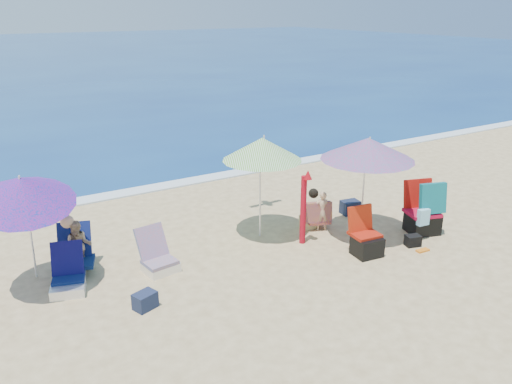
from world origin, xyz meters
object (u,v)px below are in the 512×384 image
camp_chair_right (424,214)px  person_left (78,246)px  person_center (319,211)px  furled_umbrella (304,203)px  camp_chair_left (366,241)px  umbrella_striped (262,149)px  umbrella_turquoise (368,149)px  chair_navy (68,279)px  chair_rainbow (158,260)px  umbrella_blue (23,190)px

camp_chair_right → person_left: bearing=162.6°
camp_chair_right → person_center: size_ratio=1.32×
furled_umbrella → camp_chair_left: 1.29m
umbrella_striped → camp_chair_left: umbrella_striped is taller
umbrella_turquoise → person_center: size_ratio=2.50×
umbrella_turquoise → umbrella_striped: (-1.62, 1.05, -0.02)m
umbrella_turquoise → chair_navy: size_ratio=2.48×
furled_umbrella → camp_chair_right: bearing=-20.1°
umbrella_striped → camp_chair_right: 3.41m
person_center → chair_navy: bearing=177.8°
umbrella_striped → person_left: (-3.37, 0.37, -1.27)m
umbrella_striped → chair_rainbow: bearing=-172.2°
chair_rainbow → camp_chair_left: bearing=-21.9°
furled_umbrella → camp_chair_left: size_ratio=1.71×
furled_umbrella → person_left: 4.00m
umbrella_turquoise → chair_navy: 5.59m
chair_rainbow → person_center: bearing=-0.9°
umbrella_turquoise → umbrella_blue: size_ratio=1.00×
person_center → camp_chair_right: bearing=-36.0°
chair_rainbow → camp_chair_left: camp_chair_left is taller
camp_chair_right → chair_rainbow: bearing=166.0°
furled_umbrella → chair_rainbow: 2.80m
camp_chair_left → umbrella_striped: bearing=124.5°
person_center → person_left: bearing=170.7°
person_center → chair_rainbow: bearing=179.1°
chair_navy → person_center: 4.79m
umbrella_blue → person_center: (5.20, -0.39, -1.27)m
furled_umbrella → camp_chair_right: 2.45m
furled_umbrella → chair_navy: (-4.14, 0.54, -0.61)m
umbrella_striped → chair_navy: (-3.68, -0.18, -1.54)m
umbrella_turquoise → person_center: umbrella_turquoise is taller
chair_navy → furled_umbrella: bearing=-7.4°
furled_umbrella → camp_chair_left: (0.68, -0.95, -0.54)m
chair_rainbow → camp_chair_left: 3.65m
chair_navy → camp_chair_left: 5.05m
umbrella_blue → chair_navy: umbrella_blue is taller
camp_chair_left → chair_rainbow: bearing=158.1°
chair_navy → camp_chair_left: camp_chair_left is taller
furled_umbrella → camp_chair_right: furled_umbrella is taller
umbrella_turquoise → person_left: (-4.99, 1.42, -1.29)m
furled_umbrella → umbrella_blue: bearing=170.7°
person_center → umbrella_blue: bearing=175.7°
chair_rainbow → furled_umbrella: bearing=-8.6°
umbrella_blue → camp_chair_right: (6.83, -1.58, -1.28)m
chair_navy → umbrella_striped: bearing=2.8°
camp_chair_left → camp_chair_right: size_ratio=0.79×
umbrella_striped → person_left: 3.62m
camp_chair_left → camp_chair_right: camp_chair_right is taller
umbrella_blue → furled_umbrella: 4.70m
chair_navy → camp_chair_left: size_ratio=0.96×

